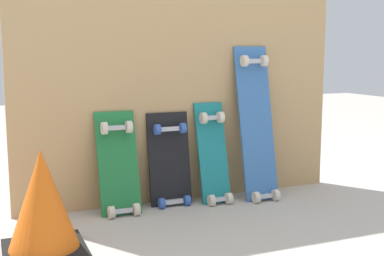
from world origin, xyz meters
TOP-DOWN VIEW (x-y plane):
  - ground_plane at (0.00, 0.00)m, footprint 12.00×12.00m
  - plywood_wall_panel at (0.00, 0.07)m, footprint 1.87×0.04m
  - skateboard_green at (-0.40, -0.05)m, footprint 0.21×0.22m
  - skateboard_black at (-0.10, -0.01)m, footprint 0.23×0.15m
  - skateboard_teal at (0.14, -0.05)m, footprint 0.17×0.22m
  - skateboard_blue at (0.40, -0.06)m, footprint 0.20×0.26m
  - traffic_cone at (-0.83, -0.46)m, footprint 0.33×0.33m

SIDE VIEW (x-z plane):
  - ground_plane at x=0.00m, z-range 0.00..0.00m
  - traffic_cone at x=-0.83m, z-range 0.00..0.43m
  - skateboard_black at x=-0.10m, z-range -0.07..0.50m
  - skateboard_green at x=-0.40m, z-range -0.07..0.52m
  - skateboard_teal at x=0.14m, z-range -0.07..0.55m
  - skateboard_blue at x=0.40m, z-range -0.07..0.86m
  - plywood_wall_panel at x=0.00m, z-range 0.00..1.44m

